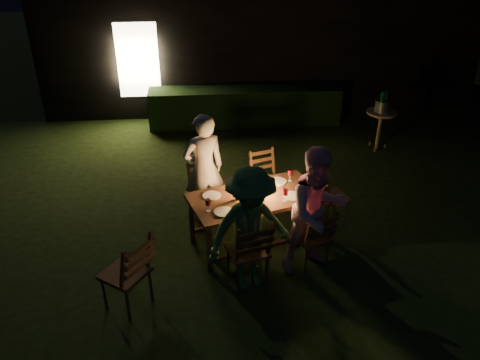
{
  "coord_description": "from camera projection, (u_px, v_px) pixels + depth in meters",
  "views": [
    {
      "loc": [
        -1.46,
        -6.11,
        3.95
      ],
      "look_at": [
        -0.97,
        -0.46,
        0.84
      ],
      "focal_mm": 35.0,
      "sensor_mm": 36.0,
      "label": 1
    }
  ],
  "objects": [
    {
      "name": "plate_near_right",
      "position": [
        293.0,
        196.0,
        6.29
      ],
      "size": [
        0.25,
        0.25,
        0.01
      ],
      "primitive_type": "cylinder",
      "color": "white",
      "rests_on": "dining_table"
    },
    {
      "name": "wineglass_d",
      "position": [
        290.0,
        176.0,
        6.63
      ],
      "size": [
        0.06,
        0.06,
        0.18
      ],
      "primitive_type": null,
      "color": "#59070F",
      "rests_on": "dining_table"
    },
    {
      "name": "side_table",
      "position": [
        381.0,
        116.0,
        9.06
      ],
      "size": [
        0.58,
        0.58,
        0.78
      ],
      "color": "olive",
      "rests_on": "ground"
    },
    {
      "name": "ice_bucket",
      "position": [
        383.0,
        106.0,
        8.96
      ],
      "size": [
        0.3,
        0.3,
        0.22
      ],
      "primitive_type": "cylinder",
      "color": "#A5A8AD",
      "rests_on": "side_table"
    },
    {
      "name": "plate_far_right",
      "position": [
        278.0,
        181.0,
        6.64
      ],
      "size": [
        0.25,
        0.25,
        0.01
      ],
      "primitive_type": "cylinder",
      "color": "white",
      "rests_on": "dining_table"
    },
    {
      "name": "wineglass_e",
      "position": [
        258.0,
        202.0,
        5.99
      ],
      "size": [
        0.06,
        0.06,
        0.18
      ],
      "primitive_type": null,
      "color": "silver",
      "rests_on": "dining_table"
    },
    {
      "name": "plate_near_left",
      "position": [
        224.0,
        212.0,
        5.94
      ],
      "size": [
        0.25,
        0.25,
        0.01
      ],
      "primitive_type": "cylinder",
      "color": "white",
      "rests_on": "dining_table"
    },
    {
      "name": "person_house_side",
      "position": [
        204.0,
        169.0,
        6.77
      ],
      "size": [
        0.71,
        0.57,
        1.68
      ],
      "primitive_type": "imported",
      "rotation": [
        0.0,
        0.0,
        3.46
      ],
      "color": "beige",
      "rests_on": "ground"
    },
    {
      "name": "chair_end",
      "position": [
        330.0,
        205.0,
        6.95
      ],
      "size": [
        0.54,
        0.52,
        0.94
      ],
      "rotation": [
        0.0,
        0.0,
        -1.32
      ],
      "color": "#4C2C19",
      "rests_on": "ground"
    },
    {
      "name": "person_opp_right",
      "position": [
        317.0,
        211.0,
        5.75
      ],
      "size": [
        0.98,
        0.87,
        1.7
      ],
      "primitive_type": "imported",
      "rotation": [
        0.0,
        0.0,
        0.32
      ],
      "color": "#D391AF",
      "rests_on": "ground"
    },
    {
      "name": "plate_far_left",
      "position": [
        212.0,
        196.0,
        6.3
      ],
      "size": [
        0.25,
        0.25,
        0.01
      ],
      "primitive_type": "cylinder",
      "color": "white",
      "rests_on": "dining_table"
    },
    {
      "name": "bottle_bucket_b",
      "position": [
        385.0,
        103.0,
        8.98
      ],
      "size": [
        0.07,
        0.07,
        0.32
      ],
      "primitive_type": "cylinder",
      "color": "#0F471E",
      "rests_on": "side_table"
    },
    {
      "name": "chair_near_right",
      "position": [
        311.0,
        246.0,
        6.06
      ],
      "size": [
        0.54,
        0.56,
        0.92
      ],
      "rotation": [
        0.0,
        0.0,
        0.37
      ],
      "color": "#4C2C19",
      "rests_on": "ground"
    },
    {
      "name": "dining_table",
      "position": [
        255.0,
        200.0,
        6.35
      ],
      "size": [
        1.95,
        1.38,
        0.73
      ],
      "rotation": [
        0.0,
        0.0,
        0.32
      ],
      "color": "#4C2C19",
      "rests_on": "ground"
    },
    {
      "name": "lantern",
      "position": [
        258.0,
        183.0,
        6.29
      ],
      "size": [
        0.16,
        0.16,
        0.35
      ],
      "color": "white",
      "rests_on": "dining_table"
    },
    {
      "name": "wineglass_c",
      "position": [
        285.0,
        195.0,
        6.15
      ],
      "size": [
        0.06,
        0.06,
        0.18
      ],
      "primitive_type": null,
      "color": "#59070F",
      "rests_on": "dining_table"
    },
    {
      "name": "phone",
      "position": [
        221.0,
        216.0,
        5.86
      ],
      "size": [
        0.14,
        0.07,
        0.01
      ],
      "primitive_type": "cube",
      "color": "black",
      "rests_on": "dining_table"
    },
    {
      "name": "wineglass_a",
      "position": [
        227.0,
        185.0,
        6.39
      ],
      "size": [
        0.06,
        0.06,
        0.18
      ],
      "primitive_type": null,
      "color": "#59070F",
      "rests_on": "dining_table"
    },
    {
      "name": "chair_far_right",
      "position": [
        266.0,
        190.0,
        7.34
      ],
      "size": [
        0.54,
        0.56,
        0.94
      ],
      "rotation": [
        0.0,
        0.0,
        3.48
      ],
      "color": "#4C2C19",
      "rests_on": "ground"
    },
    {
      "name": "garden_envelope",
      "position": [
        255.0,
        30.0,
        11.96
      ],
      "size": [
        40.0,
        40.0,
        3.2
      ],
      "color": "black",
      "rests_on": "ground"
    },
    {
      "name": "napkin_right",
      "position": [
        302.0,
        197.0,
        6.26
      ],
      "size": [
        0.18,
        0.14,
        0.01
      ],
      "primitive_type": "cube",
      "color": "red",
      "rests_on": "dining_table"
    },
    {
      "name": "chair_spare",
      "position": [
        128.0,
        284.0,
        5.36
      ],
      "size": [
        0.69,
        0.68,
        1.06
      ],
      "rotation": [
        0.0,
        0.0,
        0.95
      ],
      "color": "#4C2C19",
      "rests_on": "ground"
    },
    {
      "name": "bottle_bucket_a",
      "position": [
        381.0,
        104.0,
        8.9
      ],
      "size": [
        0.07,
        0.07,
        0.32
      ],
      "primitive_type": "cylinder",
      "color": "#0F471E",
      "rests_on": "side_table"
    },
    {
      "name": "chair_far_left",
      "position": [
        206.0,
        203.0,
        6.99
      ],
      "size": [
        0.54,
        0.56,
        0.94
      ],
      "rotation": [
        0.0,
        0.0,
        3.47
      ],
      "color": "#4C2C19",
      "rests_on": "ground"
    },
    {
      "name": "wineglass_b",
      "position": [
        208.0,
        205.0,
        5.93
      ],
      "size": [
        0.06,
        0.06,
        0.18
      ],
      "primitive_type": null,
      "color": "#59070F",
      "rests_on": "dining_table"
    },
    {
      "name": "chair_near_left",
      "position": [
        248.0,
        262.0,
        5.74
      ],
      "size": [
        0.58,
        0.6,
        1.03
      ],
      "rotation": [
        0.0,
        0.0,
        0.28
      ],
      "color": "#4C2C19",
      "rests_on": "ground"
    },
    {
      "name": "bottle_table",
      "position": [
        239.0,
        190.0,
        6.16
      ],
      "size": [
        0.07,
        0.07,
        0.28
      ],
      "primitive_type": "cylinder",
      "color": "#0F471E",
      "rests_on": "dining_table"
    },
    {
      "name": "person_opp_left",
      "position": [
        250.0,
        230.0,
        5.46
      ],
      "size": [
        1.19,
        0.9,
        1.63
      ],
      "primitive_type": "imported",
      "rotation": [
        0.0,
        0.0,
        0.32
      ],
      "color": "#39723A",
      "rests_on": "ground"
    },
    {
      "name": "napkin_left",
      "position": [
        255.0,
        209.0,
        6.0
      ],
      "size": [
        0.18,
        0.14,
        0.01
      ],
      "primitive_type": "cube",
      "color": "red",
      "rests_on": "dining_table"
    }
  ]
}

